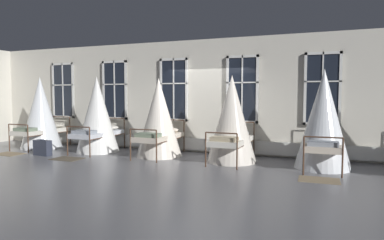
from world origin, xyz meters
TOP-DOWN VIEW (x-y plane):
  - ground at (0.00, 0.00)m, footprint 29.64×29.64m
  - back_wall_with_windows at (0.00, 1.16)m, footprint 15.82×0.10m
  - window_bank at (-0.00, 1.04)m, footprint 11.59×0.10m
  - cot_first at (-5.36, 0.02)m, footprint 1.29×1.83m
  - cot_second at (-3.17, 0.06)m, footprint 1.29×1.83m
  - cot_third at (-1.08, 0.05)m, footprint 1.29×1.83m
  - cot_fourth at (1.04, 0.00)m, footprint 1.29×1.84m
  - cot_fifth at (3.24, -0.00)m, footprint 1.29×1.83m
  - rug_first at (-5.33, -1.26)m, footprint 0.83×0.60m
  - rug_second at (-3.20, -1.26)m, footprint 0.80×0.56m
  - rug_fifth at (3.20, -1.26)m, footprint 0.81×0.58m
  - suitcase_dark at (-4.23, -1.08)m, footprint 0.58×0.27m

SIDE VIEW (x-z plane):
  - ground at x=0.00m, z-range 0.00..0.00m
  - rug_first at x=-5.33m, z-range 0.00..0.01m
  - rug_second at x=-3.20m, z-range 0.00..0.01m
  - rug_fifth at x=3.20m, z-range 0.00..0.01m
  - suitcase_dark at x=-4.23m, z-range -0.01..0.46m
  - window_bank at x=0.00m, z-range -0.38..2.40m
  - cot_third at x=-1.08m, z-range -0.03..2.17m
  - cot_fourth at x=1.04m, z-range -0.04..2.20m
  - cot_second at x=-3.17m, z-range -0.04..2.25m
  - cot_first at x=-5.36m, z-range -0.04..2.28m
  - cot_fifth at x=3.24m, z-range -0.04..2.30m
  - back_wall_with_windows at x=0.00m, z-range 0.00..3.37m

